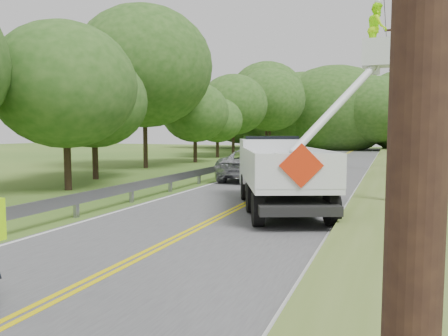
% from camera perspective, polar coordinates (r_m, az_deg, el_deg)
% --- Properties ---
extents(ground, '(140.00, 140.00, 0.00)m').
position_cam_1_polar(ground, '(8.49, -15.40, -13.47)').
color(ground, '#325D1D').
rests_on(ground, ground).
extents(road, '(7.20, 96.00, 0.03)m').
position_cam_1_polar(road, '(21.16, 7.95, -2.28)').
color(road, '#4B4B4E').
rests_on(road, ground).
extents(guardrail, '(0.18, 48.00, 0.77)m').
position_cam_1_polar(guardrail, '(23.20, -1.20, -0.25)').
color(guardrail, gray).
rests_on(guardrail, ground).
extents(utility_poles, '(1.60, 43.30, 10.00)m').
position_cam_1_polar(utility_poles, '(23.58, 22.02, 10.96)').
color(utility_poles, black).
rests_on(utility_poles, ground).
extents(tall_grass_verge, '(7.00, 96.00, 0.30)m').
position_cam_1_polar(tall_grass_verge, '(20.69, 27.46, -2.56)').
color(tall_grass_verge, '#546F28').
rests_on(tall_grass_verge, ground).
extents(treeline_left, '(11.57, 54.50, 11.81)m').
position_cam_1_polar(treeline_left, '(41.07, -0.83, 9.96)').
color(treeline_left, '#332319').
rests_on(treeline_left, ground).
extents(treeline_horizon, '(55.74, 14.76, 12.82)m').
position_cam_1_polar(treeline_horizon, '(62.86, 18.57, 7.29)').
color(treeline_horizon, '#264E18').
rests_on(treeline_horizon, ground).
extents(bucket_truck, '(5.75, 7.36, 6.86)m').
position_cam_1_polar(bucket_truck, '(15.45, 7.90, 0.84)').
color(bucket_truck, black).
rests_on(bucket_truck, road).
extents(suv_silver, '(3.13, 6.20, 1.68)m').
position_cam_1_polar(suv_silver, '(23.50, 4.03, 0.56)').
color(suv_silver, '#A5A7AB').
rests_on(suv_silver, road).
extents(suv_darkgrey, '(2.87, 5.20, 1.43)m').
position_cam_1_polar(suv_darkgrey, '(29.75, 8.55, 1.19)').
color(suv_darkgrey, '#33353B').
rests_on(suv_darkgrey, road).
extents(stop_sign_permanent, '(0.37, 0.33, 2.23)m').
position_cam_1_polar(stop_sign_permanent, '(29.15, 3.03, 2.57)').
color(stop_sign_permanent, gray).
rests_on(stop_sign_permanent, ground).
extents(yard_sign, '(0.47, 0.23, 0.73)m').
position_cam_1_polar(yard_sign, '(10.09, 23.61, -7.66)').
color(yard_sign, white).
rests_on(yard_sign, ground).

